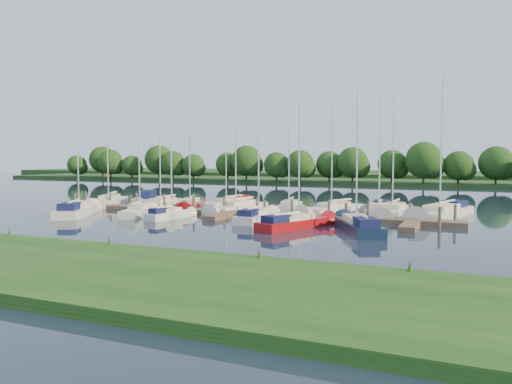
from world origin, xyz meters
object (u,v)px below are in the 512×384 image
at_px(sailboat_n_0, 109,203).
at_px(motorboat, 146,201).
at_px(sailboat_s_2, 169,215).
at_px(dock, 231,214).
at_px(sailboat_n_5, 237,209).

xyz_separation_m(sailboat_n_0, motorboat, (3.03, 2.65, 0.11)).
height_order(motorboat, sailboat_s_2, sailboat_s_2).
bearing_deg(sailboat_s_2, dock, 53.41).
distance_m(dock, motorboat, 14.96).
bearing_deg(motorboat, sailboat_s_2, 112.37).
xyz_separation_m(sailboat_n_0, sailboat_s_2, (12.78, -7.36, 0.03)).
distance_m(sailboat_n_5, sailboat_s_2, 8.15).
distance_m(sailboat_n_0, sailboat_n_5, 15.69).
bearing_deg(sailboat_n_5, motorboat, 1.10).
xyz_separation_m(dock, sailboat_n_5, (-1.08, 3.51, 0.07)).
xyz_separation_m(dock, sailboat_s_2, (-3.99, -4.10, 0.11)).
height_order(dock, sailboat_n_5, sailboat_n_5).
xyz_separation_m(dock, motorboat, (-13.74, 5.91, 0.19)).
height_order(dock, sailboat_s_2, sailboat_s_2).
height_order(sailboat_n_5, sailboat_s_2, sailboat_n_5).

